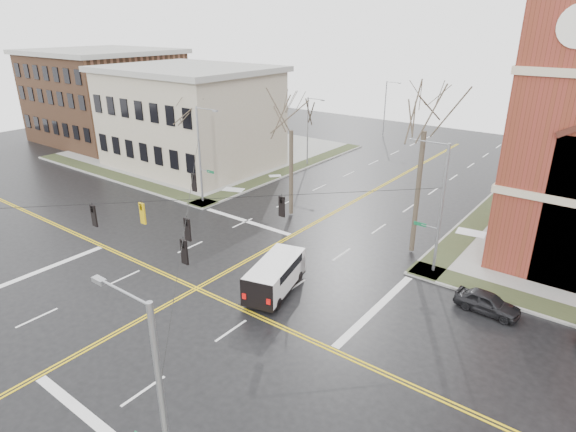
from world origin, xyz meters
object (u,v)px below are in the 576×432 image
Objects in this scene: signal_pole_ne at (439,205)px; streetlight_north_a at (309,129)px; tree_ne at (425,122)px; tree_nw_near at (291,125)px; signal_pole_se at (160,418)px; cargo_van at (277,273)px; streetlight_north_b at (386,106)px; signal_pole_nw at (201,153)px; parked_car_a at (487,302)px; tree_nw_far at (189,118)px.

streetlight_north_a is (-21.97, 16.50, -0.48)m from signal_pole_ne.
tree_nw_near is at bearing 177.39° from tree_ne.
signal_pole_ne is at bearing -10.41° from tree_nw_near.
cargo_van is at bearing 115.79° from signal_pole_se.
tree_nw_near is (-14.14, 25.60, 3.21)m from signal_pole_se.
signal_pole_se is 63.43m from streetlight_north_b.
tree_nw_near reaches higher than signal_pole_nw.
parked_car_a is at bearing 11.09° from cargo_van.
streetlight_north_a is at bearing 72.45° from tree_nw_far.
streetlight_north_b is at bearing 103.01° from tree_nw_near.
signal_pole_se is 1.54× the size of cargo_van.
signal_pole_se is at bearing -43.60° from tree_nw_far.
streetlight_north_a is at bearing 87.68° from signal_pole_nw.
streetlight_north_a is 20.00m from streetlight_north_b.
signal_pole_se reaches higher than cargo_van.
signal_pole_ne is 0.80× the size of tree_nw_near.
cargo_van is 23.02m from tree_nw_far.
signal_pole_nw and signal_pole_se have the same top height.
signal_pole_se is 21.14m from parked_car_a.
signal_pole_nw is 36.51m from streetlight_north_b.
tree_ne is (24.15, -0.17, 2.47)m from tree_nw_far.
tree_ne reaches higher than signal_pole_ne.
signal_pole_nw is at bearing 136.86° from cargo_van.
signal_pole_nw reaches higher than streetlight_north_a.
parked_car_a is at bearing -31.55° from signal_pole_ne.
tree_nw_near reaches higher than streetlight_north_a.
parked_car_a is (4.59, -2.82, -4.30)m from signal_pole_ne.
cargo_van is at bearing 119.12° from parked_car_a.
signal_pole_se is 25.64m from tree_ne.
streetlight_north_a is 1.37× the size of cargo_van.
signal_pole_se is 0.89× the size of tree_nw_far.
tree_ne is (-2.34, 2.06, 4.88)m from signal_pole_ne.
tree_ne is (4.70, 10.50, 8.59)m from cargo_van.
streetlight_north_a is at bearing 119.41° from tree_nw_near.
tree_nw_near reaches higher than signal_pole_se.
parked_car_a is at bearing -9.22° from tree_nw_far.
tree_ne is at bearing 51.18° from cargo_van.
signal_pole_se is (22.64, -23.00, 0.00)m from signal_pole_nw.
tree_nw_far is (-4.51, -14.27, 2.89)m from streetlight_north_a.
tree_ne reaches higher than streetlight_north_a.
streetlight_north_b is 40.01m from tree_ne.
signal_pole_ne is at bearing 61.74° from parked_car_a.
parked_car_a is (11.62, 5.63, -0.60)m from cargo_van.
streetlight_north_a is 0.71× the size of tree_nw_near.
signal_pole_ne is 1.00× the size of signal_pole_nw.
cargo_van is (14.94, -24.95, -3.23)m from streetlight_north_a.
tree_nw_near is at bearing -76.99° from streetlight_north_b.
signal_pole_ne is 22.64m from signal_pole_nw.
tree_ne is at bearing -60.31° from streetlight_north_b.
tree_nw_near is (8.50, 2.60, 3.21)m from signal_pole_nw.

